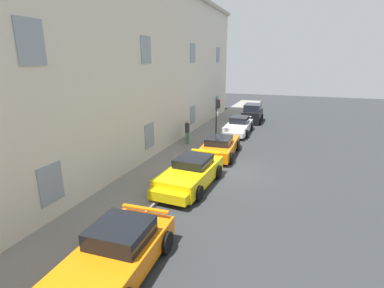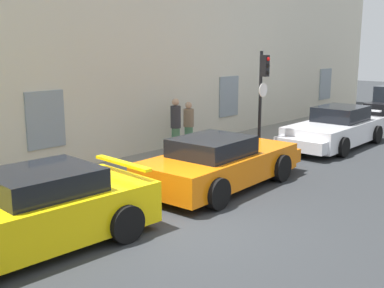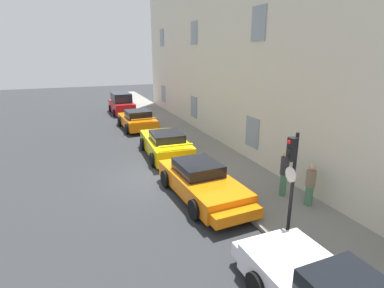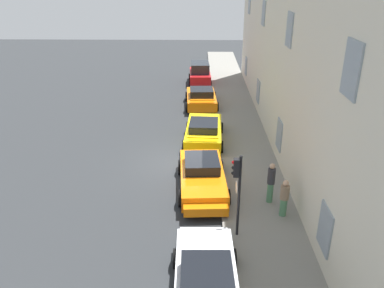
# 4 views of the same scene
# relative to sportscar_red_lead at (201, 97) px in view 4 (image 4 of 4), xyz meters

# --- Properties ---
(ground_plane) EXTENTS (80.00, 80.00, 0.00)m
(ground_plane) POSITION_rel_sportscar_red_lead_xyz_m (9.40, -1.20, -0.62)
(ground_plane) COLOR #2B2D30
(sidewalk) EXTENTS (60.00, 3.06, 0.14)m
(sidewalk) POSITION_rel_sportscar_red_lead_xyz_m (9.40, 2.34, -0.55)
(sidewalk) COLOR gray
(sidewalk) RESTS_ON ground
(building_facade) EXTENTS (38.64, 5.23, 11.14)m
(building_facade) POSITION_rel_sportscar_red_lead_xyz_m (9.40, 6.24, 4.96)
(building_facade) COLOR beige
(building_facade) RESTS_ON ground
(sportscar_red_lead) EXTENTS (4.62, 2.42, 1.39)m
(sportscar_red_lead) POSITION_rel_sportscar_red_lead_xyz_m (0.00, 0.00, 0.00)
(sportscar_red_lead) COLOR orange
(sportscar_red_lead) RESTS_ON ground
(sportscar_yellow_flank) EXTENTS (5.02, 2.35, 1.38)m
(sportscar_yellow_flank) POSITION_rel_sportscar_red_lead_xyz_m (6.58, 0.16, -0.00)
(sportscar_yellow_flank) COLOR yellow
(sportscar_yellow_flank) RESTS_ON ground
(sportscar_white_middle) EXTENTS (5.06, 2.34, 1.32)m
(sportscar_white_middle) POSITION_rel_sportscar_red_lead_xyz_m (12.10, 0.05, -0.02)
(sportscar_white_middle) COLOR orange
(sportscar_white_middle) RESTS_ON ground
(sportscar_tail_end) EXTENTS (5.09, 2.14, 1.38)m
(sportscar_tail_end) POSITION_rel_sportscar_red_lead_xyz_m (18.35, 0.13, -0.03)
(sportscar_tail_end) COLOR white
(sportscar_tail_end) RESTS_ON ground
(hatchback_parked) EXTENTS (4.00, 2.04, 1.84)m
(hatchback_parked) POSITION_rel_sportscar_red_lead_xyz_m (-6.21, -0.11, 0.21)
(hatchback_parked) COLOR red
(hatchback_parked) RESTS_ON ground
(traffic_light) EXTENTS (0.44, 0.36, 3.18)m
(traffic_light) POSITION_rel_sportscar_red_lead_xyz_m (15.49, 1.22, 1.69)
(traffic_light) COLOR black
(traffic_light) RESTS_ON sidewalk
(pedestrian_admiring) EXTENTS (0.41, 0.41, 1.56)m
(pedestrian_admiring) POSITION_rel_sportscar_red_lead_xyz_m (14.22, 3.21, 0.31)
(pedestrian_admiring) COLOR #4C7F59
(pedestrian_admiring) RESTS_ON sidewalk
(pedestrian_strolling) EXTENTS (0.33, 0.33, 1.78)m
(pedestrian_strolling) POSITION_rel_sportscar_red_lead_xyz_m (13.23, 2.85, 0.44)
(pedestrian_strolling) COLOR #4C7F59
(pedestrian_strolling) RESTS_ON sidewalk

